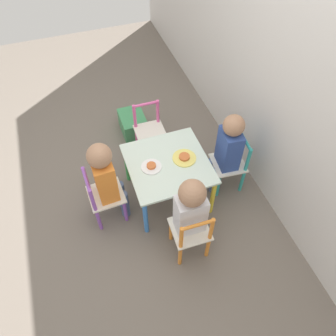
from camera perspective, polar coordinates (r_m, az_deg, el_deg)
ground_plane at (r=2.83m, az=-0.00°, el=-4.60°), size 6.00×6.00×0.00m
house_wall at (r=2.27m, az=20.99°, el=20.69°), size 6.00×0.06×2.60m
kids_table at (r=2.54m, az=-0.00°, el=0.11°), size 0.61×0.61×0.42m
chair_purple at (r=2.56m, az=-11.21°, el=-4.91°), size 0.27×0.27×0.52m
chair_teal at (r=2.76m, az=10.82°, el=0.73°), size 0.28×0.28×0.52m
chair_orange at (r=2.35m, az=4.03°, el=-11.22°), size 0.27×0.27×0.52m
chair_pink at (r=2.97m, az=-3.22°, el=6.33°), size 0.27×0.27×0.52m
child_front at (r=2.38m, az=-10.66°, el=-1.43°), size 0.21×0.22×0.79m
child_back at (r=2.58m, az=10.28°, el=3.49°), size 0.21×0.22×0.78m
child_right at (r=2.19m, az=3.80°, el=-7.24°), size 0.23×0.20×0.77m
plate_front at (r=2.46m, az=-2.92°, el=0.27°), size 0.16×0.16×0.03m
plate_back at (r=2.52m, az=2.85°, el=1.81°), size 0.18×0.18×0.03m
storage_bin at (r=3.29m, az=-6.12°, el=7.67°), size 0.32×0.23×0.19m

